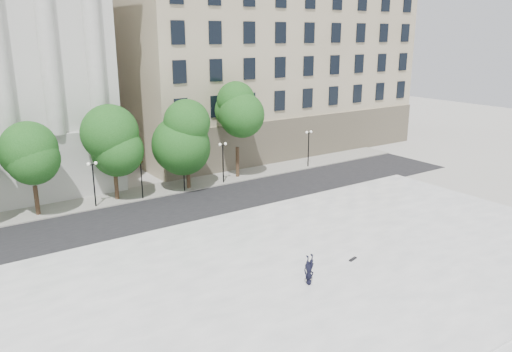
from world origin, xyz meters
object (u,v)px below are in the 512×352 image
at_px(traffic_light_east, 183,153).
at_px(person_lying, 309,280).
at_px(traffic_light_west, 140,160).
at_px(skateboard, 353,259).

bearing_deg(traffic_light_east, person_lying, -97.06).
distance_m(traffic_light_west, person_lying, 21.18).
height_order(traffic_light_west, skateboard, traffic_light_west).
distance_m(traffic_light_west, traffic_light_east, 4.11).
xyz_separation_m(traffic_light_west, skateboard, (5.90, -20.03, -3.19)).
distance_m(person_lying, skateboard, 4.48).
bearing_deg(skateboard, traffic_light_west, 91.37).
height_order(traffic_light_east, skateboard, traffic_light_east).
bearing_deg(person_lying, traffic_light_east, 85.76).
height_order(person_lying, skateboard, person_lying).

